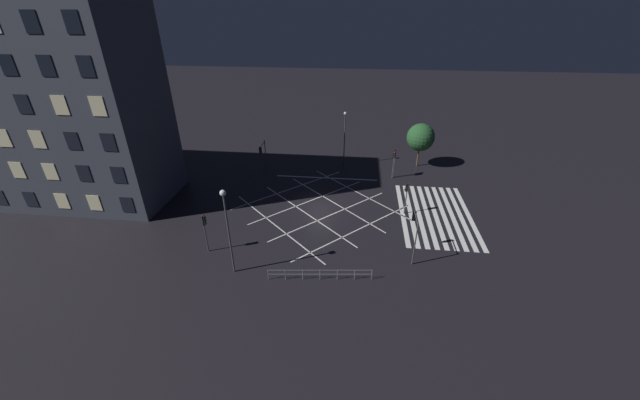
# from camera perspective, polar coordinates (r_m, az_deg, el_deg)

# --- Properties ---
(ground_plane) EXTENTS (200.00, 200.00, 0.00)m
(ground_plane) POSITION_cam_1_polar(r_m,az_deg,el_deg) (40.81, 0.00, -1.23)
(ground_plane) COLOR black
(road_markings) EXTENTS (20.23, 26.85, 0.01)m
(road_markings) POSITION_cam_1_polar(r_m,az_deg,el_deg) (41.34, 13.13, -1.63)
(road_markings) COLOR silver
(road_markings) RESTS_ON ground_plane
(office_building) EXTENTS (10.06, 33.26, 23.62)m
(office_building) POSITION_cam_1_polar(r_m,az_deg,el_deg) (52.73, -41.87, 12.34)
(office_building) COLOR #3D424C
(office_building) RESTS_ON ground_plane
(traffic_light_median_south) EXTENTS (0.36, 0.39, 3.73)m
(traffic_light_median_south) POSITION_cam_1_polar(r_m,az_deg,el_deg) (39.53, 13.60, 1.24)
(traffic_light_median_south) COLOR #424244
(traffic_light_median_south) RESTS_ON ground_plane
(traffic_light_ne_main) EXTENTS (2.63, 0.36, 4.47)m
(traffic_light_ne_main) POSITION_cam_1_polar(r_m,az_deg,el_deg) (48.05, -9.15, 7.56)
(traffic_light_ne_main) COLOR #424244
(traffic_light_ne_main) RESTS_ON ground_plane
(traffic_light_se_cross) EXTENTS (0.36, 0.39, 4.06)m
(traffic_light_se_cross) POSITION_cam_1_polar(r_m,az_deg,el_deg) (47.91, 11.82, 6.75)
(traffic_light_se_cross) COLOR #424244
(traffic_light_se_cross) RESTS_ON ground_plane
(traffic_light_nw_cross) EXTENTS (0.36, 0.39, 3.92)m
(traffic_light_nw_cross) POSITION_cam_1_polar(r_m,az_deg,el_deg) (34.02, -17.93, -3.99)
(traffic_light_nw_cross) COLOR #424244
(traffic_light_nw_cross) RESTS_ON ground_plane
(traffic_light_se_main) EXTENTS (0.39, 0.36, 3.93)m
(traffic_light_se_main) POSITION_cam_1_polar(r_m,az_deg,el_deg) (47.62, 11.75, 6.49)
(traffic_light_se_main) COLOR #424244
(traffic_light_se_main) RESTS_ON ground_plane
(traffic_light_sw_main) EXTENTS (2.53, 0.36, 4.30)m
(traffic_light_sw_main) POSITION_cam_1_polar(r_m,az_deg,el_deg) (32.71, 14.91, -4.19)
(traffic_light_sw_main) COLOR #424244
(traffic_light_sw_main) RESTS_ON ground_plane
(street_lamp_east) EXTENTS (0.50, 0.50, 8.00)m
(street_lamp_east) POSITION_cam_1_polar(r_m,az_deg,el_deg) (29.38, -14.75, -2.63)
(street_lamp_east) COLOR #424244
(street_lamp_east) RESTS_ON ground_plane
(street_lamp_west) EXTENTS (0.42, 0.42, 7.73)m
(street_lamp_west) POSITION_cam_1_polar(r_m,az_deg,el_deg) (50.24, 3.98, 10.89)
(street_lamp_west) COLOR #424244
(street_lamp_west) RESTS_ON ground_plane
(street_tree_near) EXTENTS (3.81, 3.81, 6.18)m
(street_tree_near) POSITION_cam_1_polar(r_m,az_deg,el_deg) (51.94, 15.80, 9.63)
(street_tree_near) COLOR brown
(street_tree_near) RESTS_ON ground_plane
(pedestrian_railing) EXTENTS (1.00, 8.74, 1.05)m
(pedestrian_railing) POSITION_cam_1_polar(r_m,az_deg,el_deg) (30.48, 0.00, -11.65)
(pedestrian_railing) COLOR gray
(pedestrian_railing) RESTS_ON ground_plane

